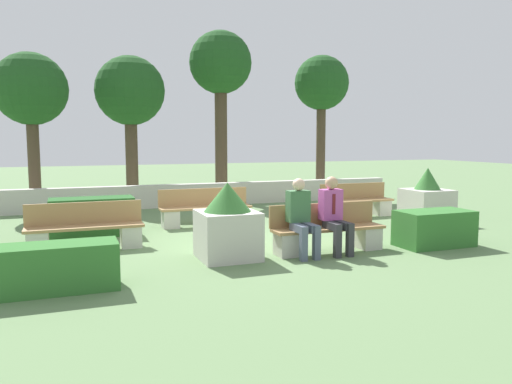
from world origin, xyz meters
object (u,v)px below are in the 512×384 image
at_px(planter_corner_left, 427,200).
at_px(bench_left_side, 206,211).
at_px(bench_back, 85,232).
at_px(person_seated_man, 334,211).
at_px(tree_rightmost, 322,86).
at_px(bench_right_side, 357,204).
at_px(planter_corner_right, 228,224).
at_px(tree_center_left, 130,93).
at_px(tree_leftmost, 31,91).
at_px(person_seated_woman, 301,214).
at_px(tree_center_right, 221,68).
at_px(bench_front, 328,233).

bearing_deg(planter_corner_left, bench_left_side, 163.54).
distance_m(bench_left_side, planter_corner_left, 5.27).
bearing_deg(bench_back, person_seated_man, -25.22).
distance_m(person_seated_man, tree_rightmost, 9.08).
bearing_deg(bench_right_side, person_seated_man, -128.91).
distance_m(bench_right_side, planter_corner_left, 1.76).
height_order(bench_right_side, planter_corner_right, planter_corner_right).
relative_size(bench_left_side, tree_center_left, 0.47).
bearing_deg(bench_right_side, tree_leftmost, 150.61).
bearing_deg(tree_center_left, person_seated_woman, -77.61).
relative_size(bench_back, tree_center_right, 0.37).
bearing_deg(bench_right_side, tree_center_right, 113.01).
relative_size(bench_left_side, tree_rightmost, 0.44).
bearing_deg(bench_back, tree_rightmost, 35.43).
height_order(tree_center_left, tree_center_right, tree_center_right).
bearing_deg(bench_right_side, planter_corner_left, -54.39).
bearing_deg(planter_corner_right, bench_left_side, 81.39).
distance_m(person_seated_man, tree_leftmost, 9.52).
bearing_deg(bench_back, planter_corner_right, -36.20).
xyz_separation_m(person_seated_woman, tree_center_left, (-1.81, 8.24, 2.65)).
xyz_separation_m(person_seated_woman, tree_rightmost, (4.46, 7.67, 3.04)).
relative_size(planter_corner_left, tree_center_right, 0.24).
bearing_deg(bench_front, person_seated_woman, -166.59).
relative_size(bench_back, tree_rightmost, 0.43).
bearing_deg(planter_corner_left, tree_center_right, 117.64).
height_order(bench_back, planter_corner_left, planter_corner_left).
distance_m(tree_leftmost, tree_rightmost, 9.02).
bearing_deg(tree_center_right, bench_right_side, -65.49).
bearing_deg(planter_corner_right, tree_leftmost, 114.49).
relative_size(bench_front, planter_corner_right, 1.63).
relative_size(bench_front, bench_right_side, 1.09).
relative_size(bench_right_side, tree_leftmost, 0.44).
xyz_separation_m(bench_front, bench_left_side, (-1.33, 3.39, 0.00)).
distance_m(bench_left_side, tree_center_right, 6.40).
xyz_separation_m(person_seated_man, person_seated_woman, (-0.64, -0.00, -0.01)).
distance_m(bench_right_side, tree_center_left, 7.63).
relative_size(person_seated_woman, tree_leftmost, 0.31).
bearing_deg(bench_right_side, bench_front, -130.49).
height_order(bench_right_side, bench_back, same).
relative_size(bench_back, planter_corner_left, 1.56).
height_order(person_seated_woman, planter_corner_right, person_seated_woman).
bearing_deg(tree_center_right, person_seated_man, -93.04).
distance_m(planter_corner_left, tree_center_right, 7.93).
relative_size(person_seated_man, planter_corner_left, 1.02).
xyz_separation_m(bench_right_side, tree_center_right, (-2.19, 4.80, 3.95)).
bearing_deg(tree_leftmost, person_seated_woman, -58.99).
bearing_deg(person_seated_man, tree_leftmost, 124.42).
xyz_separation_m(planter_corner_left, tree_center_right, (-3.24, 6.20, 3.74)).
bearing_deg(bench_left_side, bench_front, -79.10).
distance_m(bench_front, tree_center_right, 9.01).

